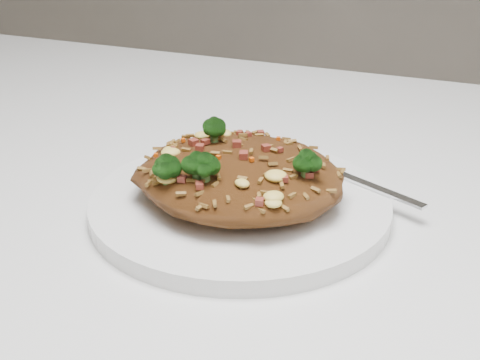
% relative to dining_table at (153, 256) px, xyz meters
% --- Properties ---
extents(dining_table, '(1.20, 0.80, 0.75)m').
position_rel_dining_table_xyz_m(dining_table, '(0.00, 0.00, 0.00)').
color(dining_table, silver).
rests_on(dining_table, ground).
extents(plate, '(0.24, 0.24, 0.01)m').
position_rel_dining_table_xyz_m(plate, '(0.11, -0.04, 0.10)').
color(plate, white).
rests_on(plate, dining_table).
extents(fried_rice, '(0.17, 0.15, 0.06)m').
position_rel_dining_table_xyz_m(fried_rice, '(0.11, -0.04, 0.13)').
color(fried_rice, brown).
rests_on(fried_rice, plate).
extents(fork, '(0.15, 0.08, 0.00)m').
position_rel_dining_table_xyz_m(fork, '(0.19, 0.02, 0.11)').
color(fork, silver).
rests_on(fork, plate).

